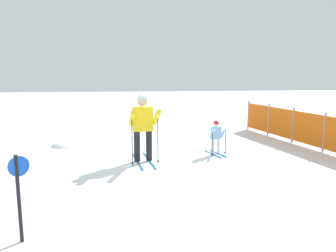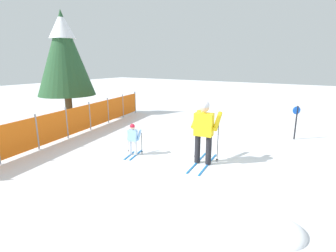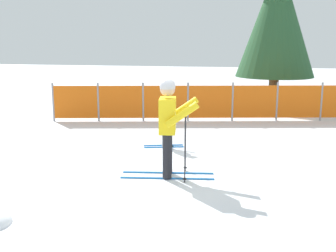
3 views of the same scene
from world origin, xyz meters
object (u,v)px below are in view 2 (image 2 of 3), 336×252
(skier_adult, at_px, (204,126))
(skier_child, at_px, (133,137))
(conifer_far, at_px, (64,52))
(safety_fence, at_px, (79,119))
(trail_marker, at_px, (296,119))

(skier_adult, distance_m, skier_child, 2.18)
(skier_adult, relative_size, conifer_far, 0.34)
(skier_adult, relative_size, safety_fence, 0.19)
(skier_adult, bearing_deg, trail_marker, -32.80)
(conifer_far, xyz_separation_m, trail_marker, (1.71, -10.39, -2.43))
(conifer_far, relative_size, trail_marker, 4.20)
(safety_fence, distance_m, trail_marker, 8.07)
(safety_fence, xyz_separation_m, trail_marker, (3.70, -7.17, 0.19))
(skier_adult, distance_m, trail_marker, 4.30)
(skier_child, distance_m, safety_fence, 3.39)
(safety_fence, relative_size, trail_marker, 7.52)
(skier_child, relative_size, conifer_far, 0.19)
(skier_child, xyz_separation_m, safety_fence, (0.72, 3.32, 0.02))
(conifer_far, bearing_deg, skier_adult, -104.26)
(safety_fence, bearing_deg, trail_marker, -62.74)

